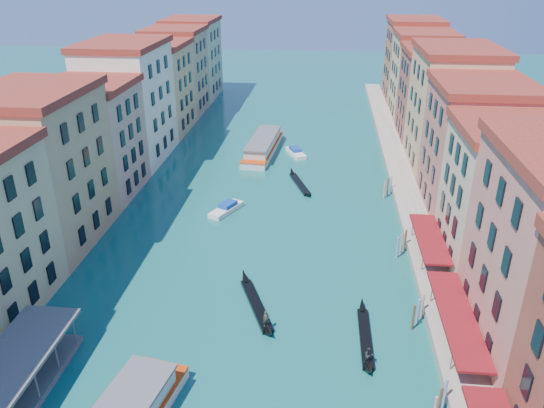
{
  "coord_description": "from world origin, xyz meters",
  "views": [
    {
      "loc": [
        8.92,
        -19.0,
        33.76
      ],
      "look_at": [
        2.69,
        41.94,
        5.25
      ],
      "focal_mm": 35.0,
      "sensor_mm": 36.0,
      "label": 1
    }
  ],
  "objects_px": {
    "vaporetto_stop": "(11,387)",
    "gondola_right": "(365,338)",
    "vaporetto_far": "(263,146)",
    "gondola_fore": "(256,304)"
  },
  "relations": [
    {
      "from": "vaporetto_stop",
      "to": "gondola_right",
      "type": "bearing_deg",
      "value": 19.71
    },
    {
      "from": "gondola_right",
      "to": "vaporetto_stop",
      "type": "bearing_deg",
      "value": -160.99
    },
    {
      "from": "gondola_right",
      "to": "vaporetto_far",
      "type": "bearing_deg",
      "value": 106.18
    },
    {
      "from": "vaporetto_stop",
      "to": "vaporetto_far",
      "type": "xyz_separation_m",
      "value": [
        13.43,
        64.45,
        -0.12
      ]
    },
    {
      "from": "vaporetto_stop",
      "to": "vaporetto_far",
      "type": "bearing_deg",
      "value": 78.23
    },
    {
      "from": "gondola_fore",
      "to": "gondola_right",
      "type": "distance_m",
      "value": 12.09
    },
    {
      "from": "vaporetto_stop",
      "to": "gondola_right",
      "type": "relative_size",
      "value": 1.42
    },
    {
      "from": "vaporetto_stop",
      "to": "gondola_fore",
      "type": "relative_size",
      "value": 1.39
    },
    {
      "from": "gondola_fore",
      "to": "vaporetto_stop",
      "type": "bearing_deg",
      "value": -162.98
    },
    {
      "from": "vaporetto_stop",
      "to": "gondola_fore",
      "type": "distance_m",
      "value": 23.92
    }
  ]
}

